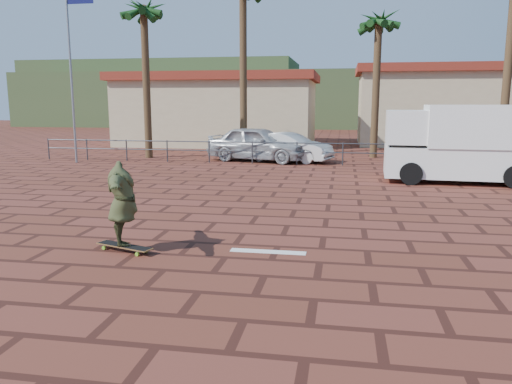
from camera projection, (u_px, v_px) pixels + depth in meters
ground at (244, 233)px, 10.46m from camera, size 120.00×120.00×0.00m
paint_stripe at (268, 252)px, 9.18m from camera, size 1.40×0.22×0.01m
guardrail at (297, 149)px, 21.97m from camera, size 24.06×0.06×1.00m
flagpole at (73, 58)px, 21.98m from camera, size 1.30×0.10×8.00m
palm_far_left at (144, 14)px, 23.61m from camera, size 2.40×2.40×8.25m
palm_center at (379, 25)px, 23.77m from camera, size 2.40×2.40×7.75m
building_west at (219, 109)px, 32.40m from camera, size 12.60×7.60×4.50m
building_east at (439, 105)px, 31.92m from camera, size 10.60×6.60×5.00m
hill_front at (327, 100)px, 58.40m from camera, size 70.00×18.00×6.00m
hill_back at (166, 93)px, 67.77m from camera, size 35.00×14.00×8.00m
longboard at (125, 246)px, 9.19m from camera, size 1.19×0.62×0.12m
skateboarder at (122, 204)px, 9.05m from camera, size 1.24×1.98×1.57m
campervan at (463, 142)px, 16.97m from camera, size 5.18×2.45×2.63m
car_silver at (258, 144)px, 23.24m from camera, size 5.11×3.06×1.63m
car_white at (289, 147)px, 23.10m from camera, size 4.28×2.59×1.33m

